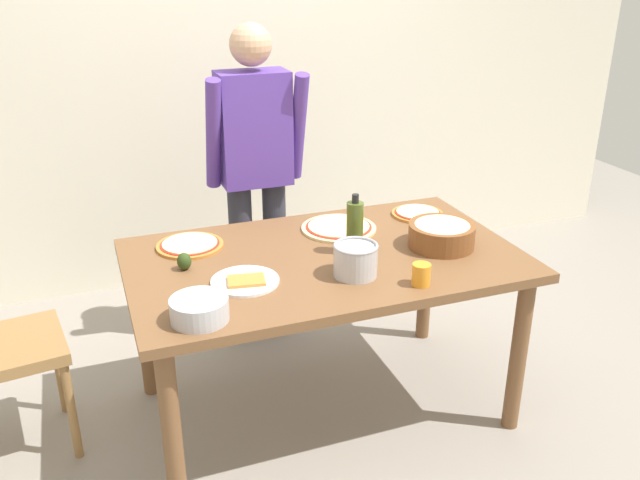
{
  "coord_description": "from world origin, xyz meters",
  "views": [
    {
      "loc": [
        -0.89,
        -2.34,
        1.9
      ],
      "look_at": [
        0.0,
        0.05,
        0.81
      ],
      "focal_mm": 37.54,
      "sensor_mm": 36.0,
      "label": 1
    }
  ],
  "objects_px": {
    "dining_table": "(324,275)",
    "avocado": "(184,261)",
    "plate_with_slice": "(245,281)",
    "pizza_cooked_on_tray": "(417,213)",
    "pizza_second_cooked": "(190,245)",
    "mixing_bowl_steel": "(199,309)",
    "olive_oil_bottle": "(355,227)",
    "person_cook": "(256,166)",
    "popcorn_bowl": "(442,233)",
    "cup_orange": "(421,275)",
    "pizza_raw_on_board": "(339,228)",
    "steel_pot": "(355,260)"
  },
  "relations": [
    {
      "from": "dining_table",
      "to": "avocado",
      "type": "bearing_deg",
      "value": 172.97
    },
    {
      "from": "avocado",
      "to": "plate_with_slice",
      "type": "bearing_deg",
      "value": -45.63
    },
    {
      "from": "pizza_cooked_on_tray",
      "to": "pizza_second_cooked",
      "type": "bearing_deg",
      "value": 179.99
    },
    {
      "from": "pizza_cooked_on_tray",
      "to": "pizza_second_cooked",
      "type": "height_order",
      "value": "same"
    },
    {
      "from": "pizza_second_cooked",
      "to": "plate_with_slice",
      "type": "bearing_deg",
      "value": -71.82
    },
    {
      "from": "mixing_bowl_steel",
      "to": "olive_oil_bottle",
      "type": "height_order",
      "value": "olive_oil_bottle"
    },
    {
      "from": "person_cook",
      "to": "plate_with_slice",
      "type": "xyz_separation_m",
      "value": [
        -0.29,
        -0.89,
        -0.17
      ]
    },
    {
      "from": "pizza_cooked_on_tray",
      "to": "avocado",
      "type": "bearing_deg",
      "value": -169.44
    },
    {
      "from": "person_cook",
      "to": "plate_with_slice",
      "type": "distance_m",
      "value": 0.95
    },
    {
      "from": "popcorn_bowl",
      "to": "cup_orange",
      "type": "height_order",
      "value": "popcorn_bowl"
    },
    {
      "from": "plate_with_slice",
      "to": "pizza_cooked_on_tray",
      "type": "bearing_deg",
      "value": 23.42
    },
    {
      "from": "pizza_cooked_on_tray",
      "to": "avocado",
      "type": "distance_m",
      "value": 1.16
    },
    {
      "from": "dining_table",
      "to": "popcorn_bowl",
      "type": "bearing_deg",
      "value": -9.32
    },
    {
      "from": "cup_orange",
      "to": "pizza_raw_on_board",
      "type": "bearing_deg",
      "value": 97.76
    },
    {
      "from": "pizza_cooked_on_tray",
      "to": "popcorn_bowl",
      "type": "relative_size",
      "value": 0.88
    },
    {
      "from": "pizza_raw_on_board",
      "to": "dining_table",
      "type": "bearing_deg",
      "value": -123.61
    },
    {
      "from": "pizza_cooked_on_tray",
      "to": "steel_pot",
      "type": "xyz_separation_m",
      "value": [
        -0.53,
        -0.49,
        0.06
      ]
    },
    {
      "from": "person_cook",
      "to": "pizza_second_cooked",
      "type": "bearing_deg",
      "value": -131.85
    },
    {
      "from": "person_cook",
      "to": "cup_orange",
      "type": "distance_m",
      "value": 1.18
    },
    {
      "from": "dining_table",
      "to": "olive_oil_bottle",
      "type": "bearing_deg",
      "value": -6.14
    },
    {
      "from": "cup_orange",
      "to": "dining_table",
      "type": "bearing_deg",
      "value": 123.42
    },
    {
      "from": "pizza_raw_on_board",
      "to": "steel_pot",
      "type": "height_order",
      "value": "steel_pot"
    },
    {
      "from": "pizza_raw_on_board",
      "to": "pizza_cooked_on_tray",
      "type": "xyz_separation_m",
      "value": [
        0.42,
        0.04,
        0.0
      ]
    },
    {
      "from": "person_cook",
      "to": "olive_oil_bottle",
      "type": "distance_m",
      "value": 0.8
    },
    {
      "from": "person_cook",
      "to": "avocado",
      "type": "distance_m",
      "value": 0.85
    },
    {
      "from": "plate_with_slice",
      "to": "cup_orange",
      "type": "bearing_deg",
      "value": -21.69
    },
    {
      "from": "popcorn_bowl",
      "to": "olive_oil_bottle",
      "type": "relative_size",
      "value": 1.09
    },
    {
      "from": "pizza_raw_on_board",
      "to": "mixing_bowl_steel",
      "type": "relative_size",
      "value": 1.69
    },
    {
      "from": "person_cook",
      "to": "mixing_bowl_steel",
      "type": "xyz_separation_m",
      "value": [
        -0.5,
        -1.1,
        -0.14
      ]
    },
    {
      "from": "person_cook",
      "to": "mixing_bowl_steel",
      "type": "relative_size",
      "value": 8.1
    },
    {
      "from": "pizza_raw_on_board",
      "to": "cup_orange",
      "type": "relative_size",
      "value": 3.97
    },
    {
      "from": "dining_table",
      "to": "popcorn_bowl",
      "type": "height_order",
      "value": "popcorn_bowl"
    },
    {
      "from": "pizza_cooked_on_tray",
      "to": "cup_orange",
      "type": "height_order",
      "value": "cup_orange"
    },
    {
      "from": "pizza_second_cooked",
      "to": "plate_with_slice",
      "type": "relative_size",
      "value": 1.09
    },
    {
      "from": "popcorn_bowl",
      "to": "avocado",
      "type": "bearing_deg",
      "value": 171.89
    },
    {
      "from": "plate_with_slice",
      "to": "mixing_bowl_steel",
      "type": "bearing_deg",
      "value": -134.69
    },
    {
      "from": "plate_with_slice",
      "to": "steel_pot",
      "type": "bearing_deg",
      "value": -11.21
    },
    {
      "from": "pizza_raw_on_board",
      "to": "mixing_bowl_steel",
      "type": "bearing_deg",
      "value": -141.61
    },
    {
      "from": "dining_table",
      "to": "avocado",
      "type": "distance_m",
      "value": 0.58
    },
    {
      "from": "avocado",
      "to": "steel_pot",
      "type": "bearing_deg",
      "value": -24.71
    },
    {
      "from": "person_cook",
      "to": "pizza_second_cooked",
      "type": "height_order",
      "value": "person_cook"
    },
    {
      "from": "pizza_raw_on_board",
      "to": "mixing_bowl_steel",
      "type": "distance_m",
      "value": 0.95
    },
    {
      "from": "mixing_bowl_steel",
      "to": "steel_pot",
      "type": "distance_m",
      "value": 0.64
    },
    {
      "from": "dining_table",
      "to": "avocado",
      "type": "relative_size",
      "value": 22.86
    },
    {
      "from": "pizza_second_cooked",
      "to": "avocado",
      "type": "xyz_separation_m",
      "value": [
        -0.06,
        -0.21,
        0.03
      ]
    },
    {
      "from": "pizza_cooked_on_tray",
      "to": "mixing_bowl_steel",
      "type": "relative_size",
      "value": 1.23
    },
    {
      "from": "steel_pot",
      "to": "popcorn_bowl",
      "type": "bearing_deg",
      "value": 16.04
    },
    {
      "from": "person_cook",
      "to": "pizza_cooked_on_tray",
      "type": "bearing_deg",
      "value": -35.68
    },
    {
      "from": "person_cook",
      "to": "steel_pot",
      "type": "height_order",
      "value": "person_cook"
    },
    {
      "from": "steel_pot",
      "to": "cup_orange",
      "type": "bearing_deg",
      "value": -39.25
    }
  ]
}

